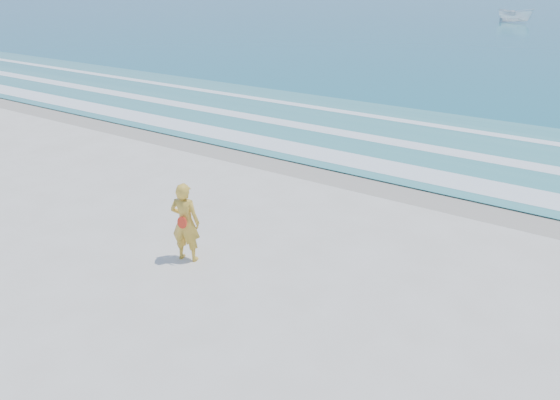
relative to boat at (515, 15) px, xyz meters
The scene contains 8 objects.
ground 73.33m from the boat, 82.70° to the right, with size 400.00×400.00×0.00m, color silver.
wet_sand 64.42m from the boat, 81.68° to the right, with size 400.00×2.40×0.00m, color #B2A893.
shallow 59.47m from the boat, 80.99° to the right, with size 400.00×10.00×0.01m, color #59B7AD.
foam_near 63.13m from the boat, 81.51° to the right, with size 400.00×1.40×0.01m, color white.
foam_mid 60.26m from the boat, 81.11° to the right, with size 400.00×0.90×0.01m, color white.
foam_far 57.01m from the boat, 80.59° to the right, with size 400.00×0.60×0.01m, color white.
boat is the anchor object (origin of this frame).
woman 71.48m from the boat, 82.76° to the right, with size 0.79×0.64×1.89m.
Camera 1 is at (7.79, -6.17, 6.18)m, focal length 35.00 mm.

